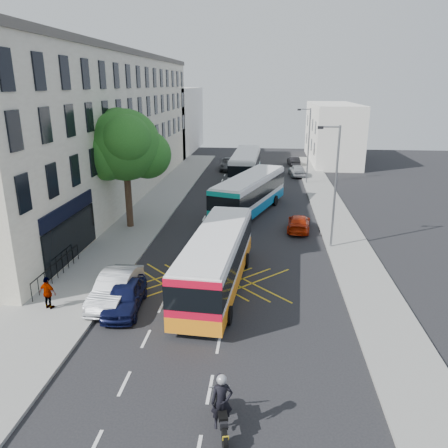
% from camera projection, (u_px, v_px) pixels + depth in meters
% --- Properties ---
extents(ground, '(120.00, 120.00, 0.00)m').
position_uv_depth(ground, '(219.00, 343.00, 18.71)').
color(ground, black).
rests_on(ground, ground).
extents(pavement_left, '(5.00, 70.00, 0.15)m').
position_uv_depth(pavement_left, '(131.00, 227.00, 33.69)').
color(pavement_left, gray).
rests_on(pavement_left, ground).
extents(pavement_right, '(3.00, 70.00, 0.15)m').
position_uv_depth(pavement_right, '(342.00, 233.00, 32.21)').
color(pavement_right, gray).
rests_on(pavement_right, ground).
extents(terrace_main, '(8.30, 45.00, 13.50)m').
position_uv_depth(terrace_main, '(99.00, 127.00, 41.14)').
color(terrace_main, beige).
rests_on(terrace_main, ground).
extents(terrace_far, '(8.00, 20.00, 10.00)m').
position_uv_depth(terrace_far, '(170.00, 120.00, 70.59)').
color(terrace_far, silver).
rests_on(terrace_far, ground).
extents(building_right, '(6.00, 18.00, 8.00)m').
position_uv_depth(building_right, '(332.00, 133.00, 61.96)').
color(building_right, silver).
rests_on(building_right, ground).
extents(street_tree, '(6.30, 5.70, 8.80)m').
position_uv_depth(street_tree, '(125.00, 146.00, 31.75)').
color(street_tree, '#382619').
rests_on(street_tree, pavement_left).
extents(lamp_near, '(1.45, 0.15, 8.00)m').
position_uv_depth(lamp_near, '(334.00, 181.00, 28.10)').
color(lamp_near, slate).
rests_on(lamp_near, pavement_right).
extents(lamp_far, '(1.45, 0.15, 8.00)m').
position_uv_depth(lamp_far, '(308.00, 142.00, 47.05)').
color(lamp_far, slate).
rests_on(lamp_far, pavement_right).
extents(railings, '(0.08, 5.60, 1.14)m').
position_uv_depth(railings, '(57.00, 269.00, 24.41)').
color(railings, black).
rests_on(railings, pavement_left).
extents(bus_near, '(3.33, 11.10, 3.08)m').
position_uv_depth(bus_near, '(216.00, 260.00, 23.31)').
color(bus_near, silver).
rests_on(bus_near, ground).
extents(bus_mid, '(6.09, 11.75, 3.23)m').
position_uv_depth(bus_mid, '(250.00, 194.00, 37.09)').
color(bus_mid, silver).
rests_on(bus_mid, ground).
extents(bus_far, '(3.22, 11.95, 3.34)m').
position_uv_depth(bus_far, '(246.00, 166.00, 49.21)').
color(bus_far, silver).
rests_on(bus_far, ground).
extents(motorbike, '(0.86, 2.33, 2.10)m').
position_uv_depth(motorbike, '(222.00, 405.00, 13.70)').
color(motorbike, black).
rests_on(motorbike, ground).
extents(parked_car_blue, '(1.98, 4.24, 1.40)m').
position_uv_depth(parked_car_blue, '(125.00, 296.00, 21.32)').
color(parked_car_blue, '#0E1238').
rests_on(parked_car_blue, ground).
extents(parked_car_silver, '(1.70, 4.66, 1.53)m').
position_uv_depth(parked_car_silver, '(116.00, 288.00, 22.04)').
color(parked_car_silver, '#AAAEB2').
rests_on(parked_car_silver, ground).
extents(red_hatchback, '(2.03, 4.16, 1.17)m').
position_uv_depth(red_hatchback, '(299.00, 223.00, 32.96)').
color(red_hatchback, '#B42507').
rests_on(red_hatchback, ground).
extents(distant_car_grey, '(2.82, 5.56, 1.50)m').
position_uv_depth(distant_car_grey, '(230.00, 164.00, 56.26)').
color(distant_car_grey, '#43474B').
rests_on(distant_car_grey, ground).
extents(distant_car_silver, '(2.15, 4.36, 1.43)m').
position_uv_depth(distant_car_silver, '(297.00, 170.00, 52.32)').
color(distant_car_silver, '#94979B').
rests_on(distant_car_silver, ground).
extents(distant_car_dark, '(1.73, 3.75, 1.19)m').
position_uv_depth(distant_car_dark, '(294.00, 161.00, 59.32)').
color(distant_car_dark, black).
rests_on(distant_car_dark, ground).
extents(pedestrian_far, '(1.04, 0.65, 1.64)m').
position_uv_depth(pedestrian_far, '(48.00, 293.00, 21.05)').
color(pedestrian_far, gray).
rests_on(pedestrian_far, pavement_left).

